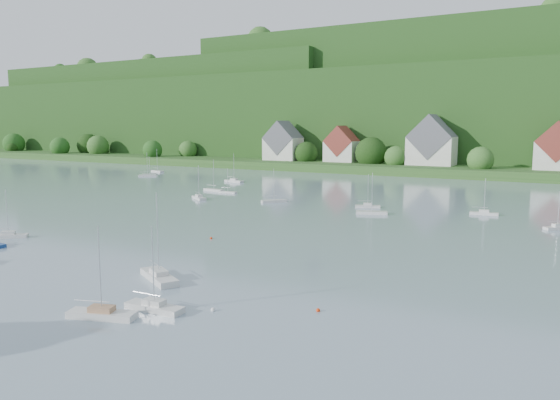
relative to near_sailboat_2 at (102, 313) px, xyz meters
The scene contains 14 objects.
far_shore_strip 174.88m from the near_sailboat_2, 95.27° to the left, with size 600.00×60.00×3.00m, color #28521E.
forested_ridge 244.25m from the near_sailboat_2, 93.69° to the left, with size 620.00×181.22×69.89m.
village_building_0 176.35m from the near_sailboat_2, 113.80° to the left, with size 14.00×10.40×16.00m.
village_building_1 169.72m from the near_sailboat_2, 105.77° to the left, with size 12.00×9.36×14.00m.
village_building_2 162.82m from the near_sailboat_2, 93.90° to the left, with size 16.00×11.44×18.00m.
village_building_3 162.98m from the near_sailboat_2, 79.76° to the left, with size 13.00×10.40×15.50m.
near_sailboat_2 is the anchor object (origin of this frame).
near_sailboat_3 4.61m from the near_sailboat_2, 54.35° to the left, with size 5.90×1.87×7.88m.
near_sailboat_4 12.03m from the near_sailboat_2, 107.73° to the left, with size 7.27×5.31×9.74m.
near_sailboat_6 42.83m from the near_sailboat_2, 155.83° to the left, with size 5.21×4.63×7.38m.
mooring_buoy_1 9.76m from the near_sailboat_2, 40.26° to the left, with size 0.42×0.42×0.42m, color silver.
mooring_buoy_2 19.31m from the near_sailboat_2, 34.54° to the left, with size 0.38×0.38×0.38m, color red.
mooring_buoy_3 34.09m from the near_sailboat_2, 110.27° to the left, with size 0.40×0.40×0.40m, color red.
far_sailboat_cluster 90.17m from the near_sailboat_2, 91.83° to the left, with size 190.95×57.83×8.71m.
Camera 1 is at (52.15, -6.24, 16.83)m, focal length 34.55 mm.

